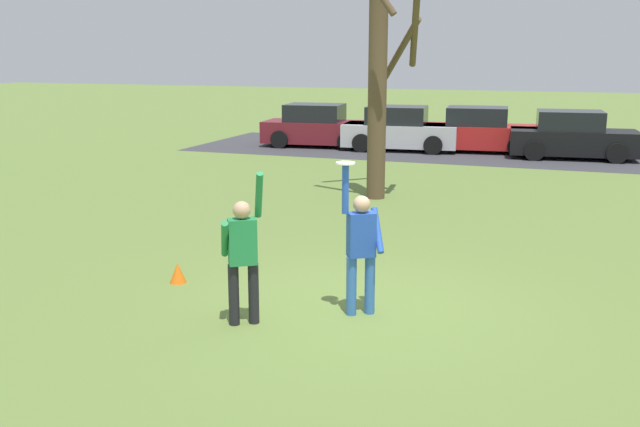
% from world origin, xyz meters
% --- Properties ---
extents(ground_plane, '(120.00, 120.00, 0.00)m').
position_xyz_m(ground_plane, '(0.00, 0.00, 0.00)').
color(ground_plane, olive).
extents(person_catcher, '(0.58, 0.53, 2.08)m').
position_xyz_m(person_catcher, '(0.05, -0.17, 0.98)').
color(person_catcher, '#3366B7').
rests_on(person_catcher, ground_plane).
extents(person_defender, '(0.65, 0.62, 2.04)m').
position_xyz_m(person_defender, '(-1.29, -1.04, 0.98)').
color(person_defender, black).
rests_on(person_defender, ground_plane).
extents(frisbee_disc, '(0.25, 0.25, 0.02)m').
position_xyz_m(frisbee_disc, '(-0.14, -0.29, 2.09)').
color(frisbee_disc, white).
rests_on(frisbee_disc, person_catcher).
extents(parked_car_maroon, '(4.25, 2.34, 1.59)m').
position_xyz_m(parked_car_maroon, '(-6.59, 16.48, 0.73)').
color(parked_car_maroon, maroon).
rests_on(parked_car_maroon, ground_plane).
extents(parked_car_silver, '(4.25, 2.34, 1.59)m').
position_xyz_m(parked_car_silver, '(-3.41, 16.45, 0.73)').
color(parked_car_silver, '#BCBCC1').
rests_on(parked_car_silver, ground_plane).
extents(parked_car_red, '(4.25, 2.34, 1.59)m').
position_xyz_m(parked_car_red, '(-0.61, 17.02, 0.73)').
color(parked_car_red, red).
rests_on(parked_car_red, ground_plane).
extents(parked_car_black, '(4.25, 2.34, 1.59)m').
position_xyz_m(parked_car_black, '(2.54, 16.39, 0.73)').
color(parked_car_black, black).
rests_on(parked_car_black, ground_plane).
extents(parking_strip, '(18.29, 6.40, 0.01)m').
position_xyz_m(parking_strip, '(-1.85, 16.79, 0.00)').
color(parking_strip, '#38383D').
rests_on(parking_strip, ground_plane).
extents(bare_tree_tall, '(2.15, 1.97, 6.33)m').
position_xyz_m(bare_tree_tall, '(-1.85, 7.65, 3.20)').
color(bare_tree_tall, brown).
rests_on(bare_tree_tall, ground_plane).
extents(field_cone_orange, '(0.26, 0.26, 0.32)m').
position_xyz_m(field_cone_orange, '(-3.01, 0.18, 0.16)').
color(field_cone_orange, orange).
rests_on(field_cone_orange, ground_plane).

